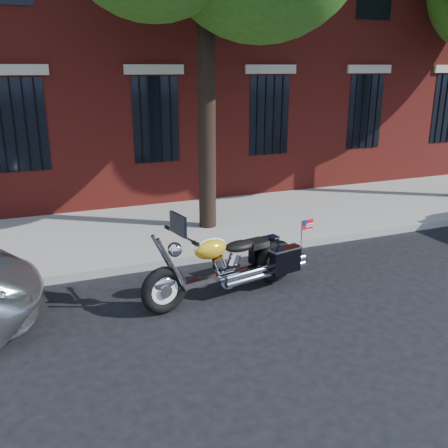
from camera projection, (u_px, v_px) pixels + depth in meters
name	position (u px, v px, depth m)	size (l,w,h in m)	color
ground	(241.00, 289.00, 8.00)	(120.00, 120.00, 0.00)	black
curb	(211.00, 256.00, 9.20)	(40.00, 0.16, 0.15)	gray
sidewalk	(181.00, 227.00, 10.86)	(40.00, 3.60, 0.15)	gray
motorcycle	(232.00, 265.00, 7.68)	(2.90, 1.15, 1.45)	black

